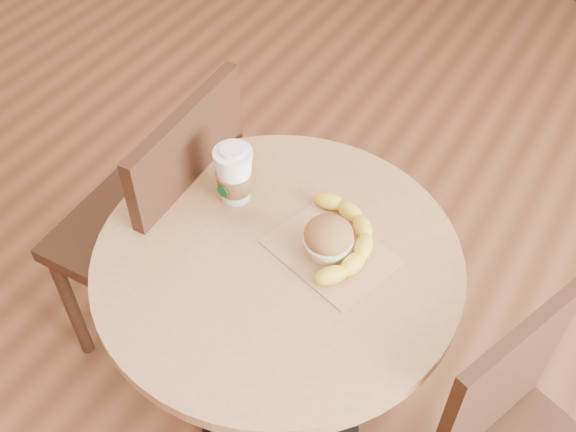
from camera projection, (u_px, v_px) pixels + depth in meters
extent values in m
cylinder|color=black|center=(281.00, 423.00, 1.90)|extent=(0.44, 0.44, 0.02)
cylinder|color=black|center=(279.00, 354.00, 1.63)|extent=(0.07, 0.07, 0.72)
cylinder|color=#A1724A|center=(278.00, 260.00, 1.37)|extent=(0.75, 0.75, 0.03)
cube|color=#351D12|center=(145.00, 232.00, 1.79)|extent=(0.43, 0.43, 0.04)
cylinder|color=#351D12|center=(145.00, 225.00, 2.12)|extent=(0.04, 0.04, 0.46)
cylinder|color=#351D12|center=(71.00, 305.00, 1.91)|extent=(0.04, 0.04, 0.46)
cylinder|color=#351D12|center=(240.00, 266.00, 2.00)|extent=(0.04, 0.04, 0.46)
cylinder|color=#351D12|center=(172.00, 356.00, 1.79)|extent=(0.04, 0.04, 0.46)
cube|color=#351D12|center=(193.00, 186.00, 1.54)|extent=(0.05, 0.39, 0.43)
cube|color=#351D12|center=(502.00, 382.00, 1.30)|extent=(0.14, 0.33, 0.37)
cube|color=#AA7952|center=(330.00, 251.00, 1.36)|extent=(0.28, 0.24, 0.00)
cylinder|color=silver|center=(233.00, 154.00, 1.38)|extent=(0.08, 0.08, 0.01)
cylinder|color=silver|center=(232.00, 150.00, 1.37)|extent=(0.05, 0.05, 0.01)
cylinder|color=#064523|center=(222.00, 191.00, 1.41)|extent=(0.03, 0.00, 0.03)
ellipsoid|color=brown|center=(329.00, 235.00, 1.31)|extent=(0.10, 0.10, 0.06)
ellipsoid|color=beige|center=(329.00, 228.00, 1.30)|extent=(0.04, 0.04, 0.02)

